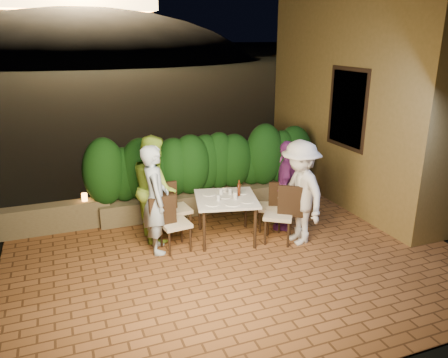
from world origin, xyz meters
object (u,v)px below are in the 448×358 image
chair_right_back (269,206)px  chair_right_front (279,214)px  chair_left_back (176,208)px  bowl (223,190)px  diner_green (155,187)px  diner_purple (286,185)px  diner_white (300,193)px  diner_blue (155,199)px  dining_table (226,218)px  beer_bottle (239,188)px  chair_left_front (175,222)px  parapet_lamp (84,197)px

chair_right_back → chair_right_front: bearing=103.6°
chair_left_back → chair_right_front: size_ratio=0.99×
bowl → chair_right_back: size_ratio=0.18×
bowl → diner_green: size_ratio=0.09×
diner_green → diner_purple: diner_green is taller
diner_green → diner_purple: (2.25, -0.49, -0.09)m
diner_white → diner_purple: (0.08, 0.59, -0.07)m
bowl → chair_right_back: chair_right_back is taller
diner_blue → dining_table: bearing=-84.8°
chair_right_back → diner_purple: bearing=-164.4°
beer_bottle → chair_left_front: 1.22m
dining_table → chair_left_back: bearing=148.8°
diner_purple → parapet_lamp: 3.62m
beer_bottle → chair_right_back: size_ratio=0.31×
chair_right_front → diner_green: 2.13m
chair_right_front → diner_blue: size_ratio=0.57×
beer_bottle → diner_purple: 0.92m
diner_blue → parapet_lamp: size_ratio=12.57×
beer_bottle → diner_purple: (0.92, 0.03, -0.08)m
dining_table → chair_left_front: chair_left_front is taller
chair_right_front → diner_purple: size_ratio=0.62×
chair_left_front → chair_right_back: size_ratio=1.07×
diner_purple → diner_white: bearing=28.0°
chair_right_back → beer_bottle: bearing=29.4°
chair_left_back → diner_purple: (1.91, -0.40, 0.31)m
chair_left_back → beer_bottle: bearing=-29.3°
dining_table → diner_blue: diner_blue is taller
beer_bottle → chair_left_front: beer_bottle is taller
diner_blue → diner_green: 0.54m
chair_left_front → diner_blue: diner_blue is taller
diner_blue → parapet_lamp: bearing=41.8°
diner_blue → diner_green: bearing=-5.6°
bowl → diner_purple: diner_purple is taller
dining_table → diner_green: size_ratio=0.56×
beer_bottle → parapet_lamp: size_ratio=1.96×
bowl → diner_purple: bearing=-12.9°
diner_green → diner_purple: 2.30m
beer_bottle → chair_left_back: (-1.00, 0.43, -0.39)m
dining_table → chair_left_back: size_ratio=1.01×
chair_left_back → chair_right_back: (1.62, -0.36, -0.05)m
diner_blue → diner_green: size_ratio=0.98×
dining_table → parapet_lamp: size_ratio=7.18×
chair_right_back → diner_blue: 2.10m
chair_left_back → chair_right_front: chair_right_front is taller
chair_left_front → chair_left_back: bearing=66.5°
chair_left_front → chair_left_back: (0.15, 0.53, 0.02)m
chair_right_front → bowl: bearing=-10.4°
dining_table → chair_left_back: 0.89m
chair_left_back → diner_blue: (-0.44, -0.45, 0.38)m
chair_right_back → diner_green: (-1.95, 0.45, 0.45)m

